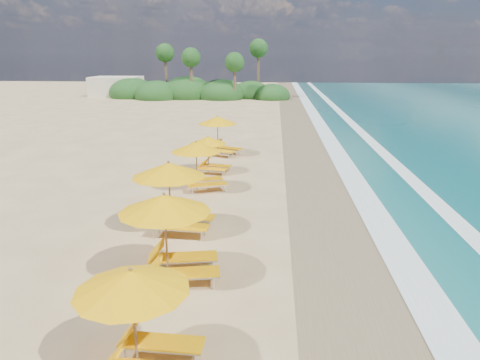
# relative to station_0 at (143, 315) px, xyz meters

# --- Properties ---
(ground) EXTENTS (160.00, 160.00, 0.00)m
(ground) POSITION_rel_station_0_xyz_m (1.17, 10.23, -1.31)
(ground) COLOR #D2B57B
(ground) RESTS_ON ground
(wet_sand) EXTENTS (4.00, 160.00, 0.01)m
(wet_sand) POSITION_rel_station_0_xyz_m (5.17, 10.23, -1.31)
(wet_sand) COLOR #8A7A52
(wet_sand) RESTS_ON ground
(surf_foam) EXTENTS (4.00, 160.00, 0.01)m
(surf_foam) POSITION_rel_station_0_xyz_m (7.87, 10.23, -1.29)
(surf_foam) COLOR white
(surf_foam) RESTS_ON ground
(station_0) EXTENTS (2.59, 2.40, 2.34)m
(station_0) POSITION_rel_station_0_xyz_m (0.00, 0.00, 0.00)
(station_0) COLOR olive
(station_0) RESTS_ON ground
(station_1) EXTENTS (3.17, 3.03, 2.63)m
(station_1) POSITION_rel_station_0_xyz_m (-0.25, 3.92, 0.16)
(station_1) COLOR olive
(station_1) RESTS_ON ground
(station_2) EXTENTS (2.99, 2.79, 2.67)m
(station_2) POSITION_rel_station_0_xyz_m (-0.94, 7.40, 0.18)
(station_2) COLOR olive
(station_2) RESTS_ON ground
(station_3) EXTENTS (3.05, 3.00, 2.39)m
(station_3) POSITION_rel_station_0_xyz_m (-0.88, 12.61, 0.03)
(station_3) COLOR olive
(station_3) RESTS_ON ground
(station_4) EXTENTS (2.47, 2.36, 2.04)m
(station_4) POSITION_rel_station_0_xyz_m (-0.82, 15.76, -0.17)
(station_4) COLOR olive
(station_4) RESTS_ON ground
(station_5) EXTENTS (3.31, 3.29, 2.52)m
(station_5) POSITION_rel_station_0_xyz_m (-0.84, 20.11, 0.10)
(station_5) COLOR olive
(station_5) RESTS_ON ground
(treeline) EXTENTS (25.80, 8.80, 9.74)m
(treeline) POSITION_rel_station_0_xyz_m (-8.77, 55.74, -0.32)
(treeline) COLOR #163D14
(treeline) RESTS_ON ground
(beach_building) EXTENTS (7.00, 5.00, 2.80)m
(beach_building) POSITION_rel_station_0_xyz_m (-20.83, 58.23, 0.09)
(beach_building) COLOR beige
(beach_building) RESTS_ON ground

